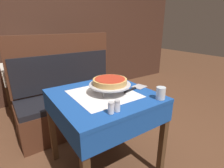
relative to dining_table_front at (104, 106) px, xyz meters
name	(u,v)px	position (x,y,z in m)	size (l,w,h in m)	color
ground_plane	(105,165)	(0.00, 0.00, -0.63)	(14.00, 14.00, 0.00)	brown
dining_table_front	(104,106)	(0.00, 0.00, 0.00)	(0.79, 0.79, 0.74)	#194799
dining_table_rear	(29,72)	(-0.31, 1.53, 0.00)	(0.67, 0.67, 0.74)	beige
booth_bench	(71,102)	(0.03, 0.85, -0.30)	(1.30, 0.53, 1.17)	#4C2819
back_wall_panel	(39,29)	(0.00, 1.98, 0.57)	(6.00, 0.04, 2.40)	#3D2319
pizza_pan_stand	(110,85)	(0.05, -0.01, 0.18)	(0.34, 0.34, 0.08)	#ADADB2
deep_dish_pizza	(110,81)	(0.05, -0.01, 0.22)	(0.28, 0.28, 0.05)	tan
pizza_server	(135,88)	(0.30, -0.06, 0.12)	(0.27, 0.12, 0.01)	#BCBCC1
water_glass_near	(161,93)	(0.30, -0.34, 0.16)	(0.07, 0.07, 0.09)	silver
salt_shaker	(111,108)	(-0.14, -0.31, 0.15)	(0.04, 0.04, 0.08)	silver
pepper_shaker	(117,106)	(-0.09, -0.31, 0.15)	(0.04, 0.04, 0.08)	silver
condiment_caddy	(25,63)	(-0.36, 1.44, 0.16)	(0.12, 0.12, 0.17)	black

